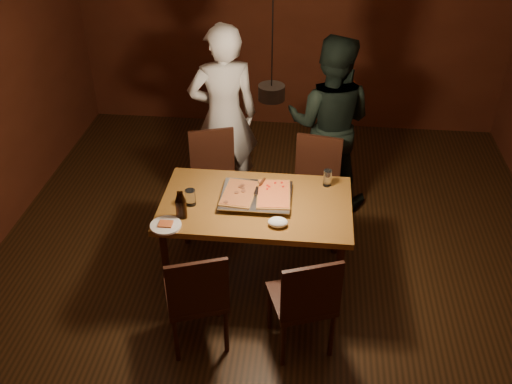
# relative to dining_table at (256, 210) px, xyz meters

# --- Properties ---
(room_shell) EXTENTS (6.00, 6.00, 6.00)m
(room_shell) POSITION_rel_dining_table_xyz_m (0.12, -0.13, 0.72)
(room_shell) COLOR #3B2210
(room_shell) RESTS_ON ground
(dining_table) EXTENTS (1.50, 0.90, 0.75)m
(dining_table) POSITION_rel_dining_table_xyz_m (0.00, 0.00, 0.00)
(dining_table) COLOR #905D24
(dining_table) RESTS_ON floor
(chair_far_left) EXTENTS (0.53, 0.53, 0.49)m
(chair_far_left) POSITION_rel_dining_table_xyz_m (-0.48, 0.80, -0.14)
(chair_far_left) COLOR #38190F
(chair_far_left) RESTS_ON floor
(chair_far_right) EXTENTS (0.49, 0.49, 0.49)m
(chair_far_right) POSITION_rel_dining_table_xyz_m (0.46, 0.78, -0.14)
(chair_far_right) COLOR #38190F
(chair_far_right) RESTS_ON floor
(chair_near_left) EXTENTS (0.53, 0.53, 0.49)m
(chair_near_left) POSITION_rel_dining_table_xyz_m (-0.33, -0.82, -0.14)
(chair_near_left) COLOR #38190F
(chair_near_left) RESTS_ON floor
(chair_near_right) EXTENTS (0.54, 0.54, 0.49)m
(chair_near_right) POSITION_rel_dining_table_xyz_m (0.43, -0.78, -0.14)
(chair_near_right) COLOR #38190F
(chair_near_right) RESTS_ON floor
(pizza_tray) EXTENTS (0.58, 0.49, 0.05)m
(pizza_tray) POSITION_rel_dining_table_xyz_m (-0.00, 0.04, 0.10)
(pizza_tray) COLOR silver
(pizza_tray) RESTS_ON dining_table
(pizza_meat) EXTENTS (0.28, 0.41, 0.02)m
(pizza_meat) POSITION_rel_dining_table_xyz_m (-0.14, 0.03, 0.13)
(pizza_meat) COLOR maroon
(pizza_meat) RESTS_ON pizza_tray
(pizza_cheese) EXTENTS (0.28, 0.42, 0.02)m
(pizza_cheese) POSITION_rel_dining_table_xyz_m (0.13, 0.05, 0.13)
(pizza_cheese) COLOR gold
(pizza_cheese) RESTS_ON pizza_tray
(spatula) EXTENTS (0.14, 0.25, 0.04)m
(spatula) POSITION_rel_dining_table_xyz_m (0.01, 0.07, 0.14)
(spatula) COLOR silver
(spatula) RESTS_ON pizza_tray
(beer_bottle_a) EXTENTS (0.06, 0.06, 0.23)m
(beer_bottle_a) POSITION_rel_dining_table_xyz_m (-0.55, -0.25, 0.19)
(beer_bottle_a) COLOR black
(beer_bottle_a) RESTS_ON dining_table
(beer_bottle_b) EXTENTS (0.06, 0.06, 0.23)m
(beer_bottle_b) POSITION_rel_dining_table_xyz_m (-0.53, -0.25, 0.19)
(beer_bottle_b) COLOR black
(beer_bottle_b) RESTS_ON dining_table
(water_glass_left) EXTENTS (0.08, 0.08, 0.13)m
(water_glass_left) POSITION_rel_dining_table_xyz_m (-0.50, -0.08, 0.14)
(water_glass_left) COLOR silver
(water_glass_left) RESTS_ON dining_table
(water_glass_right) EXTENTS (0.07, 0.07, 0.14)m
(water_glass_right) POSITION_rel_dining_table_xyz_m (0.55, 0.31, 0.14)
(water_glass_right) COLOR silver
(water_glass_right) RESTS_ON dining_table
(plate_slice) EXTENTS (0.23, 0.23, 0.03)m
(plate_slice) POSITION_rel_dining_table_xyz_m (-0.63, -0.37, 0.08)
(plate_slice) COLOR white
(plate_slice) RESTS_ON dining_table
(napkin) EXTENTS (0.15, 0.12, 0.06)m
(napkin) POSITION_rel_dining_table_xyz_m (0.19, -0.28, 0.11)
(napkin) COLOR white
(napkin) RESTS_ON dining_table
(diner_white) EXTENTS (0.76, 0.61, 1.80)m
(diner_white) POSITION_rel_dining_table_xyz_m (-0.43, 1.16, 0.23)
(diner_white) COLOR silver
(diner_white) RESTS_ON floor
(diner_dark) EXTENTS (0.93, 0.78, 1.71)m
(diner_dark) POSITION_rel_dining_table_xyz_m (0.57, 1.22, 0.18)
(diner_dark) COLOR black
(diner_dark) RESTS_ON floor
(pendant_lamp) EXTENTS (0.18, 0.18, 1.10)m
(pendant_lamp) POSITION_rel_dining_table_xyz_m (0.12, -0.13, 1.08)
(pendant_lamp) COLOR black
(pendant_lamp) RESTS_ON ceiling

